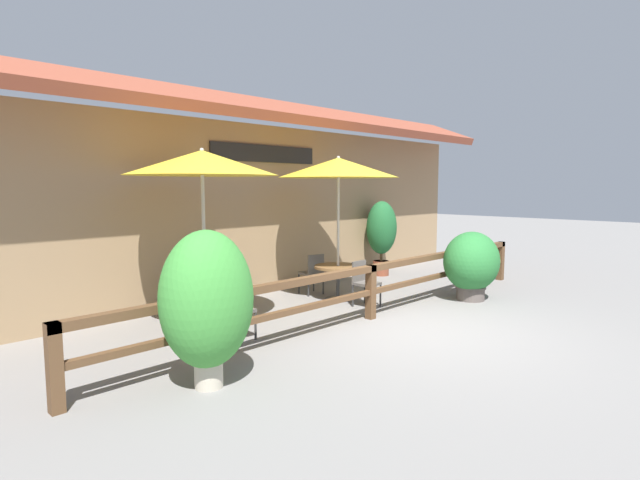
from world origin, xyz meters
The scene contains 14 objects.
ground_plane centered at (0.00, 0.00, 0.00)m, with size 60.00×60.00×0.00m, color slate.
building_facade centered at (0.00, 4.10, 2.17)m, with size 14.28×1.49×4.23m.
patio_railing centered at (0.00, 1.05, 0.70)m, with size 10.40×0.14×0.95m.
patio_umbrella_near centered at (-2.37, 2.57, 2.68)m, with size 2.41×2.41×2.92m.
dining_table_near centered at (-2.37, 2.57, 0.57)m, with size 0.97×0.97×0.71m.
chair_near_streetside centered at (-2.35, 1.80, 0.50)m, with size 0.42×0.42×0.88m.
chair_near_wallside centered at (-2.39, 3.35, 0.50)m, with size 0.48×0.48×0.88m.
patio_umbrella_middle centered at (0.69, 2.45, 2.68)m, with size 2.41×2.41×2.92m.
dining_table_middle centered at (0.69, 2.45, 0.57)m, with size 0.97×0.97×0.71m.
chair_middle_streetside centered at (0.64, 1.73, 0.50)m, with size 0.43×0.43×0.88m.
chair_middle_wallside centered at (0.68, 3.18, 0.50)m, with size 0.49×0.49×0.88m.
potted_plant_small_flowering centered at (2.58, 0.51, 0.76)m, with size 1.21×1.09×1.40m.
potted_plant_tall_tropical centered at (-3.66, 0.51, 1.02)m, with size 1.10×0.99×1.83m.
potted_plant_broad_leaf centered at (3.56, 3.55, 1.17)m, with size 0.84×0.75×1.94m.
Camera 1 is at (-6.74, -4.31, 2.32)m, focal length 28.00 mm.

